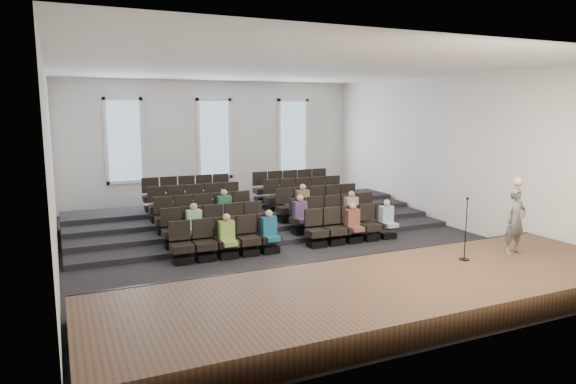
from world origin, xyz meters
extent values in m
plane|color=black|center=(0.00, 0.00, 0.00)|extent=(14.00, 14.00, 0.00)
cube|color=white|center=(0.00, 0.00, 5.01)|extent=(12.00, 14.00, 0.02)
cube|color=silver|center=(0.00, 7.02, 2.50)|extent=(12.00, 0.04, 5.00)
cube|color=silver|center=(0.00, -7.02, 2.50)|extent=(12.00, 0.04, 5.00)
cube|color=silver|center=(-6.02, 0.00, 2.50)|extent=(0.04, 14.00, 5.00)
cube|color=silver|center=(6.02, 0.00, 2.50)|extent=(0.04, 14.00, 5.00)
cube|color=#523723|center=(0.00, -5.10, 0.25)|extent=(11.80, 3.60, 0.50)
cube|color=black|center=(0.00, -3.33, 0.25)|extent=(11.80, 0.06, 0.52)
cube|color=black|center=(0.00, 2.33, 0.07)|extent=(11.80, 4.80, 0.15)
cube|color=black|center=(0.00, 2.85, 0.15)|extent=(11.80, 3.75, 0.30)
cube|color=black|center=(0.00, 3.38, 0.22)|extent=(11.80, 2.70, 0.45)
cube|color=black|center=(0.00, 3.90, 0.30)|extent=(11.80, 1.65, 0.60)
cube|color=black|center=(-3.13, -0.60, 0.10)|extent=(0.47, 0.43, 0.20)
cube|color=black|center=(-3.13, -0.60, 0.41)|extent=(0.55, 0.50, 0.19)
cube|color=black|center=(-3.13, -0.39, 0.82)|extent=(0.55, 0.08, 0.50)
cube|color=black|center=(-2.53, -0.60, 0.10)|extent=(0.47, 0.43, 0.20)
cube|color=black|center=(-2.53, -0.60, 0.41)|extent=(0.55, 0.50, 0.19)
cube|color=black|center=(-2.53, -0.39, 0.82)|extent=(0.55, 0.08, 0.50)
cube|color=black|center=(-1.93, -0.60, 0.10)|extent=(0.47, 0.43, 0.20)
cube|color=black|center=(-1.93, -0.60, 0.41)|extent=(0.55, 0.50, 0.19)
cube|color=black|center=(-1.93, -0.39, 0.82)|extent=(0.55, 0.08, 0.50)
cube|color=black|center=(-1.33, -0.60, 0.10)|extent=(0.47, 0.43, 0.20)
cube|color=black|center=(-1.33, -0.60, 0.41)|extent=(0.55, 0.50, 0.19)
cube|color=black|center=(-1.33, -0.39, 0.82)|extent=(0.55, 0.08, 0.50)
cube|color=black|center=(-0.73, -0.60, 0.10)|extent=(0.47, 0.43, 0.20)
cube|color=black|center=(-0.73, -0.60, 0.41)|extent=(0.55, 0.50, 0.19)
cube|color=black|center=(-0.73, -0.39, 0.82)|extent=(0.55, 0.08, 0.50)
cube|color=black|center=(0.73, -0.60, 0.10)|extent=(0.47, 0.43, 0.20)
cube|color=black|center=(0.73, -0.60, 0.41)|extent=(0.55, 0.50, 0.19)
cube|color=black|center=(0.73, -0.39, 0.82)|extent=(0.55, 0.08, 0.50)
cube|color=black|center=(1.33, -0.60, 0.10)|extent=(0.47, 0.43, 0.20)
cube|color=black|center=(1.33, -0.60, 0.41)|extent=(0.55, 0.50, 0.19)
cube|color=black|center=(1.33, -0.39, 0.82)|extent=(0.55, 0.08, 0.50)
cube|color=black|center=(1.93, -0.60, 0.10)|extent=(0.47, 0.43, 0.20)
cube|color=black|center=(1.93, -0.60, 0.41)|extent=(0.55, 0.50, 0.19)
cube|color=black|center=(1.93, -0.39, 0.82)|extent=(0.55, 0.08, 0.50)
cube|color=black|center=(2.53, -0.60, 0.10)|extent=(0.47, 0.43, 0.20)
cube|color=black|center=(2.53, -0.60, 0.41)|extent=(0.55, 0.50, 0.19)
cube|color=black|center=(2.53, -0.39, 0.82)|extent=(0.55, 0.08, 0.50)
cube|color=black|center=(3.13, -0.60, 0.10)|extent=(0.47, 0.43, 0.20)
cube|color=black|center=(3.13, -0.60, 0.41)|extent=(0.55, 0.50, 0.19)
cube|color=black|center=(3.13, -0.39, 0.82)|extent=(0.55, 0.08, 0.50)
cube|color=black|center=(-3.13, 0.45, 0.25)|extent=(0.47, 0.43, 0.20)
cube|color=black|center=(-3.13, 0.45, 0.56)|extent=(0.55, 0.50, 0.19)
cube|color=black|center=(-3.13, 0.66, 0.97)|extent=(0.55, 0.08, 0.50)
cube|color=black|center=(-2.53, 0.45, 0.25)|extent=(0.47, 0.43, 0.20)
cube|color=black|center=(-2.53, 0.45, 0.56)|extent=(0.55, 0.50, 0.19)
cube|color=black|center=(-2.53, 0.66, 0.97)|extent=(0.55, 0.08, 0.50)
cube|color=black|center=(-1.93, 0.45, 0.25)|extent=(0.47, 0.43, 0.20)
cube|color=black|center=(-1.93, 0.45, 0.56)|extent=(0.55, 0.50, 0.19)
cube|color=black|center=(-1.93, 0.66, 0.97)|extent=(0.55, 0.08, 0.50)
cube|color=black|center=(-1.33, 0.45, 0.25)|extent=(0.47, 0.43, 0.20)
cube|color=black|center=(-1.33, 0.45, 0.56)|extent=(0.55, 0.50, 0.19)
cube|color=black|center=(-1.33, 0.66, 0.97)|extent=(0.55, 0.08, 0.50)
cube|color=black|center=(-0.73, 0.45, 0.25)|extent=(0.47, 0.43, 0.20)
cube|color=black|center=(-0.73, 0.45, 0.56)|extent=(0.55, 0.50, 0.19)
cube|color=black|center=(-0.73, 0.66, 0.97)|extent=(0.55, 0.08, 0.50)
cube|color=black|center=(0.73, 0.45, 0.25)|extent=(0.47, 0.43, 0.20)
cube|color=black|center=(0.73, 0.45, 0.56)|extent=(0.55, 0.50, 0.19)
cube|color=black|center=(0.73, 0.66, 0.97)|extent=(0.55, 0.08, 0.50)
cube|color=black|center=(1.33, 0.45, 0.25)|extent=(0.47, 0.43, 0.20)
cube|color=black|center=(1.33, 0.45, 0.56)|extent=(0.55, 0.50, 0.19)
cube|color=black|center=(1.33, 0.66, 0.97)|extent=(0.55, 0.08, 0.50)
cube|color=black|center=(1.93, 0.45, 0.25)|extent=(0.47, 0.43, 0.20)
cube|color=black|center=(1.93, 0.45, 0.56)|extent=(0.55, 0.50, 0.19)
cube|color=black|center=(1.93, 0.66, 0.97)|extent=(0.55, 0.08, 0.50)
cube|color=black|center=(2.53, 0.45, 0.25)|extent=(0.47, 0.43, 0.20)
cube|color=black|center=(2.53, 0.45, 0.56)|extent=(0.55, 0.50, 0.19)
cube|color=black|center=(2.53, 0.66, 0.97)|extent=(0.55, 0.08, 0.50)
cube|color=black|center=(3.13, 0.45, 0.25)|extent=(0.47, 0.43, 0.20)
cube|color=black|center=(3.13, 0.45, 0.56)|extent=(0.55, 0.50, 0.19)
cube|color=black|center=(3.13, 0.66, 0.97)|extent=(0.55, 0.08, 0.50)
cube|color=black|center=(-3.13, 1.50, 0.40)|extent=(0.47, 0.42, 0.20)
cube|color=black|center=(-3.13, 1.50, 0.71)|extent=(0.55, 0.50, 0.19)
cube|color=black|center=(-3.13, 1.71, 1.12)|extent=(0.55, 0.08, 0.50)
cube|color=black|center=(-2.53, 1.50, 0.40)|extent=(0.47, 0.42, 0.20)
cube|color=black|center=(-2.53, 1.50, 0.71)|extent=(0.55, 0.50, 0.19)
cube|color=black|center=(-2.53, 1.71, 1.12)|extent=(0.55, 0.08, 0.50)
cube|color=black|center=(-1.93, 1.50, 0.40)|extent=(0.47, 0.42, 0.20)
cube|color=black|center=(-1.93, 1.50, 0.71)|extent=(0.55, 0.50, 0.19)
cube|color=black|center=(-1.93, 1.71, 1.12)|extent=(0.55, 0.08, 0.50)
cube|color=black|center=(-1.33, 1.50, 0.40)|extent=(0.47, 0.42, 0.20)
cube|color=black|center=(-1.33, 1.50, 0.71)|extent=(0.55, 0.50, 0.19)
cube|color=black|center=(-1.33, 1.71, 1.12)|extent=(0.55, 0.08, 0.50)
cube|color=black|center=(-0.73, 1.50, 0.40)|extent=(0.47, 0.42, 0.20)
cube|color=black|center=(-0.73, 1.50, 0.71)|extent=(0.55, 0.50, 0.19)
cube|color=black|center=(-0.73, 1.71, 1.12)|extent=(0.55, 0.08, 0.50)
cube|color=black|center=(0.73, 1.50, 0.40)|extent=(0.47, 0.42, 0.20)
cube|color=black|center=(0.73, 1.50, 0.71)|extent=(0.55, 0.50, 0.19)
cube|color=black|center=(0.73, 1.71, 1.12)|extent=(0.55, 0.08, 0.50)
cube|color=black|center=(1.33, 1.50, 0.40)|extent=(0.47, 0.42, 0.20)
cube|color=black|center=(1.33, 1.50, 0.71)|extent=(0.55, 0.50, 0.19)
cube|color=black|center=(1.33, 1.71, 1.12)|extent=(0.55, 0.08, 0.50)
cube|color=black|center=(1.93, 1.50, 0.40)|extent=(0.47, 0.42, 0.20)
cube|color=black|center=(1.93, 1.50, 0.71)|extent=(0.55, 0.50, 0.19)
cube|color=black|center=(1.93, 1.71, 1.12)|extent=(0.55, 0.08, 0.50)
cube|color=black|center=(2.53, 1.50, 0.40)|extent=(0.47, 0.42, 0.20)
cube|color=black|center=(2.53, 1.50, 0.71)|extent=(0.55, 0.50, 0.19)
cube|color=black|center=(2.53, 1.71, 1.12)|extent=(0.55, 0.08, 0.50)
cube|color=black|center=(3.13, 1.50, 0.40)|extent=(0.47, 0.42, 0.20)
cube|color=black|center=(3.13, 1.50, 0.71)|extent=(0.55, 0.50, 0.19)
cube|color=black|center=(3.13, 1.71, 1.12)|extent=(0.55, 0.08, 0.50)
cube|color=black|center=(-3.13, 2.55, 0.55)|extent=(0.47, 0.42, 0.20)
cube|color=black|center=(-3.13, 2.55, 0.86)|extent=(0.55, 0.50, 0.19)
cube|color=black|center=(-3.13, 2.76, 1.27)|extent=(0.55, 0.08, 0.50)
cube|color=black|center=(-2.53, 2.55, 0.55)|extent=(0.47, 0.42, 0.20)
cube|color=black|center=(-2.53, 2.55, 0.86)|extent=(0.55, 0.50, 0.19)
cube|color=black|center=(-2.53, 2.76, 1.27)|extent=(0.55, 0.08, 0.50)
cube|color=black|center=(-1.93, 2.55, 0.55)|extent=(0.47, 0.42, 0.20)
cube|color=black|center=(-1.93, 2.55, 0.86)|extent=(0.55, 0.50, 0.19)
cube|color=black|center=(-1.93, 2.76, 1.27)|extent=(0.55, 0.08, 0.50)
cube|color=black|center=(-1.33, 2.55, 0.55)|extent=(0.47, 0.42, 0.20)
cube|color=black|center=(-1.33, 2.55, 0.86)|extent=(0.55, 0.50, 0.19)
cube|color=black|center=(-1.33, 2.76, 1.27)|extent=(0.55, 0.08, 0.50)
cube|color=black|center=(-0.73, 2.55, 0.55)|extent=(0.47, 0.42, 0.20)
cube|color=black|center=(-0.73, 2.55, 0.86)|extent=(0.55, 0.50, 0.19)
cube|color=black|center=(-0.73, 2.76, 1.27)|extent=(0.55, 0.08, 0.50)
cube|color=black|center=(0.73, 2.55, 0.55)|extent=(0.47, 0.42, 0.20)
cube|color=black|center=(0.73, 2.55, 0.86)|extent=(0.55, 0.50, 0.19)
cube|color=black|center=(0.73, 2.76, 1.27)|extent=(0.55, 0.08, 0.50)
cube|color=black|center=(1.33, 2.55, 0.55)|extent=(0.47, 0.42, 0.20)
cube|color=black|center=(1.33, 2.55, 0.86)|extent=(0.55, 0.50, 0.19)
cube|color=black|center=(1.33, 2.76, 1.27)|extent=(0.55, 0.08, 0.50)
cube|color=black|center=(1.93, 2.55, 0.55)|extent=(0.47, 0.42, 0.20)
cube|color=black|center=(1.93, 2.55, 0.86)|extent=(0.55, 0.50, 0.19)
cube|color=black|center=(1.93, 2.76, 1.27)|extent=(0.55, 0.08, 0.50)
cube|color=black|center=(2.53, 2.55, 0.55)|extent=(0.47, 0.42, 0.20)
cube|color=black|center=(2.53, 2.55, 0.86)|extent=(0.55, 0.50, 0.19)
cube|color=black|center=(2.53, 2.76, 1.27)|extent=(0.55, 0.08, 0.50)
cube|color=black|center=(3.13, 2.55, 0.55)|extent=(0.47, 0.42, 0.20)
cube|color=black|center=(3.13, 2.55, 0.86)|extent=(0.55, 0.50, 0.19)
cube|color=black|center=(3.13, 2.76, 1.27)|extent=(0.55, 0.08, 0.50)
cube|color=black|center=(-3.13, 3.60, 0.70)|extent=(0.47, 0.42, 0.20)
cube|color=black|center=(-3.13, 3.60, 1.01)|extent=(0.55, 0.50, 0.19)
cube|color=black|center=(-3.13, 3.81, 1.42)|extent=(0.55, 0.08, 0.50)
cube|color=black|center=(-2.53, 3.60, 0.70)|extent=(0.47, 0.42, 0.20)
cube|color=black|center=(-2.53, 3.60, 1.01)|extent=(0.55, 0.50, 0.19)
cube|color=black|center=(-2.53, 3.81, 1.42)|extent=(0.55, 0.08, 0.50)
cube|color=black|center=(-1.93, 3.60, 0.70)|extent=(0.47, 0.42, 0.20)
cube|color=black|center=(-1.93, 3.60, 1.01)|extent=(0.55, 0.50, 0.19)
cube|color=black|center=(-1.93, 3.81, 1.42)|extent=(0.55, 0.08, 0.50)
cube|color=black|center=(-1.33, 3.60, 0.70)|extent=(0.47, 0.42, 0.20)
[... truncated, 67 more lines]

